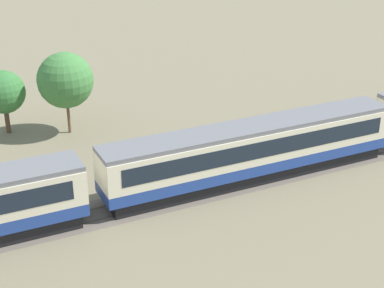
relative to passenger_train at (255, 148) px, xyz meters
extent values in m
cube|color=#234293|center=(-0.27, 0.00, -1.00)|extent=(21.94, 2.92, 0.80)
cube|color=beige|center=(-0.27, 0.00, 0.47)|extent=(21.94, 2.92, 2.14)
cube|color=#192330|center=(-0.27, 0.00, 0.58)|extent=(20.18, 2.96, 1.20)
cube|color=slate|center=(-0.27, 0.00, 1.70)|extent=(21.94, 2.75, 0.30)
cube|color=black|center=(-0.27, 0.00, -1.84)|extent=(21.06, 2.51, 0.88)
cylinder|color=black|center=(6.97, -0.72, -1.85)|extent=(0.90, 0.18, 0.90)
cylinder|color=black|center=(6.97, 0.72, -1.85)|extent=(0.90, 0.18, 0.90)
cylinder|color=black|center=(-7.51, -0.72, -1.85)|extent=(0.90, 0.18, 0.90)
cylinder|color=black|center=(-7.51, 0.72, -1.85)|extent=(0.90, 0.18, 0.90)
cylinder|color=black|center=(-16.19, -0.72, -1.85)|extent=(0.90, 0.18, 0.90)
cylinder|color=black|center=(-16.19, 0.72, -1.85)|extent=(0.90, 0.18, 0.90)
cube|color=#665B51|center=(3.26, 0.00, -2.29)|extent=(159.13, 3.60, 0.01)
cube|color=#4C4238|center=(3.26, -0.72, -2.28)|extent=(159.13, 0.12, 0.04)
cube|color=#4C4238|center=(3.26, 0.72, -2.28)|extent=(159.13, 0.12, 0.04)
cylinder|color=brown|center=(-14.36, 16.09, -1.04)|extent=(0.39, 0.39, 2.52)
sphere|color=#387538|center=(-14.36, 16.09, 1.29)|extent=(3.58, 3.58, 3.58)
cylinder|color=brown|center=(-9.70, 13.88, -0.69)|extent=(0.25, 0.25, 3.22)
sphere|color=#427F3D|center=(-9.70, 13.88, 2.30)|extent=(4.59, 4.59, 4.59)
camera|label=1|loc=(-20.15, -31.76, 17.10)|focal=55.00mm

